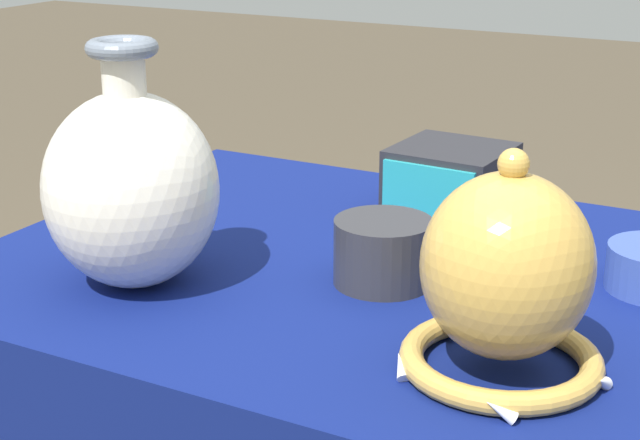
{
  "coord_description": "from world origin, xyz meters",
  "views": [
    {
      "loc": [
        0.4,
        -0.94,
        1.19
      ],
      "look_at": [
        -0.03,
        -0.13,
        0.87
      ],
      "focal_mm": 55.0,
      "sensor_mm": 36.0,
      "label": 1
    }
  ],
  "objects_px": {
    "vase_tall_bulbous": "(131,187)",
    "mosaic_tile_box": "(450,182)",
    "vase_dome_bell": "(506,281)",
    "pot_squat_charcoal": "(384,252)"
  },
  "relations": [
    {
      "from": "vase_tall_bulbous",
      "to": "pot_squat_charcoal",
      "type": "bearing_deg",
      "value": 27.9
    },
    {
      "from": "vase_tall_bulbous",
      "to": "mosaic_tile_box",
      "type": "height_order",
      "value": "vase_tall_bulbous"
    },
    {
      "from": "vase_tall_bulbous",
      "to": "mosaic_tile_box",
      "type": "distance_m",
      "value": 0.43
    },
    {
      "from": "vase_dome_bell",
      "to": "mosaic_tile_box",
      "type": "xyz_separation_m",
      "value": [
        -0.19,
        0.38,
        -0.04
      ]
    },
    {
      "from": "vase_tall_bulbous",
      "to": "vase_dome_bell",
      "type": "xyz_separation_m",
      "value": [
        0.41,
        -0.01,
        -0.02
      ]
    },
    {
      "from": "vase_tall_bulbous",
      "to": "pot_squat_charcoal",
      "type": "distance_m",
      "value": 0.28
    },
    {
      "from": "pot_squat_charcoal",
      "to": "mosaic_tile_box",
      "type": "bearing_deg",
      "value": 94.01
    },
    {
      "from": "vase_dome_bell",
      "to": "mosaic_tile_box",
      "type": "distance_m",
      "value": 0.42
    },
    {
      "from": "vase_tall_bulbous",
      "to": "vase_dome_bell",
      "type": "height_order",
      "value": "vase_tall_bulbous"
    },
    {
      "from": "mosaic_tile_box",
      "to": "pot_squat_charcoal",
      "type": "bearing_deg",
      "value": -82.77
    }
  ]
}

